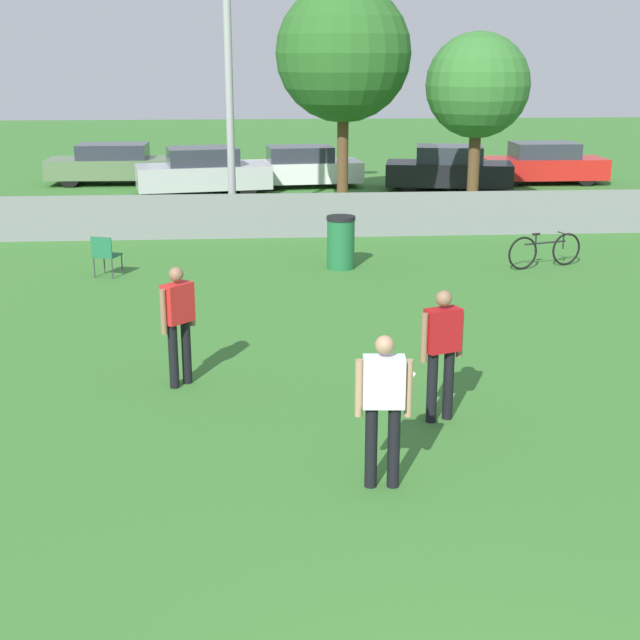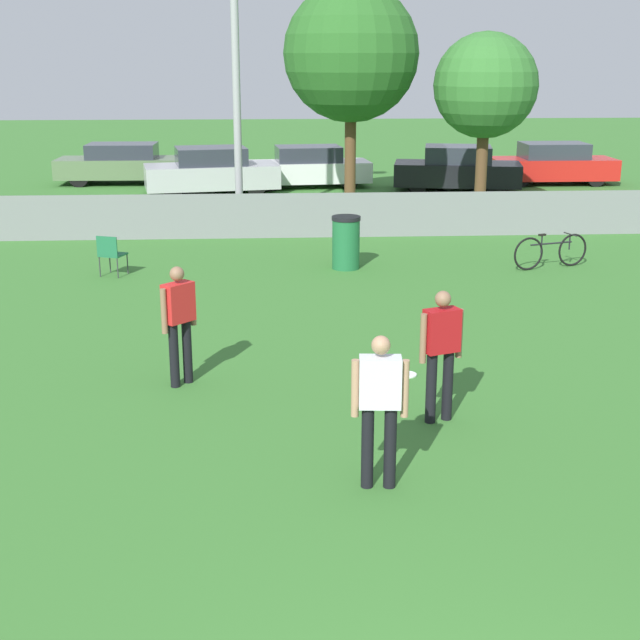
{
  "view_description": "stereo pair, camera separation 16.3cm",
  "coord_description": "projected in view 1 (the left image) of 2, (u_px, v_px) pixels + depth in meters",
  "views": [
    {
      "loc": [
        -1.43,
        -3.65,
        4.35
      ],
      "look_at": [
        -0.62,
        7.36,
        1.05
      ],
      "focal_mm": 50.0,
      "sensor_mm": 36.0,
      "label": 1
    },
    {
      "loc": [
        -1.27,
        -3.66,
        4.35
      ],
      "look_at": [
        -0.62,
        7.36,
        1.05
      ],
      "focal_mm": 50.0,
      "sensor_mm": 36.0,
      "label": 2
    }
  ],
  "objects": [
    {
      "name": "fence_backline",
      "position": [
        314.0,
        215.0,
        21.87
      ],
      "size": [
        19.46,
        0.07,
        1.21
      ],
      "color": "gray",
      "rests_on": "ground_plane"
    },
    {
      "name": "tree_near_pole",
      "position": [
        343.0,
        54.0,
        24.43
      ],
      "size": [
        3.74,
        3.74,
        6.25
      ],
      "color": "brown",
      "rests_on": "ground_plane"
    },
    {
      "name": "tree_far_right",
      "position": [
        478.0,
        86.0,
        24.09
      ],
      "size": [
        2.82,
        2.82,
        4.96
      ],
      "color": "brown",
      "rests_on": "ground_plane"
    },
    {
      "name": "player_receiver_white",
      "position": [
        383.0,
        401.0,
        9.07
      ],
      "size": [
        0.58,
        0.25,
        1.66
      ],
      "rotation": [
        0.0,
        0.0,
        -0.08
      ],
      "color": "black",
      "rests_on": "ground_plane"
    },
    {
      "name": "player_defender_red",
      "position": [
        178.0,
        318.0,
        11.92
      ],
      "size": [
        0.45,
        0.46,
        1.66
      ],
      "rotation": [
        0.0,
        0.0,
        0.81
      ],
      "color": "black",
      "rests_on": "ground_plane"
    },
    {
      "name": "player_thrower_red",
      "position": [
        442.0,
        346.0,
        10.76
      ],
      "size": [
        0.55,
        0.36,
        1.66
      ],
      "rotation": [
        0.0,
        0.0,
        0.36
      ],
      "color": "black",
      "rests_on": "ground_plane"
    },
    {
      "name": "frisbee_disc",
      "position": [
        407.0,
        374.0,
        12.57
      ],
      "size": [
        0.26,
        0.26,
        0.03
      ],
      "color": "white",
      "rests_on": "ground_plane"
    },
    {
      "name": "folding_chair_sideline",
      "position": [
        105.0,
        253.0,
        17.99
      ],
      "size": [
        0.58,
        0.59,
        0.85
      ],
      "rotation": [
        0.0,
        0.0,
        2.79
      ],
      "color": "#333338",
      "rests_on": "ground_plane"
    },
    {
      "name": "bicycle_sideline",
      "position": [
        545.0,
        251.0,
        18.83
      ],
      "size": [
        1.73,
        0.64,
        0.75
      ],
      "rotation": [
        0.0,
        0.0,
        0.3
      ],
      "color": "black",
      "rests_on": "ground_plane"
    },
    {
      "name": "trash_bin",
      "position": [
        341.0,
        242.0,
        18.69
      ],
      "size": [
        0.61,
        0.61,
        1.11
      ],
      "color": "#1E6638",
      "rests_on": "ground_plane"
    },
    {
      "name": "parked_car_olive",
      "position": [
        114.0,
        164.0,
        30.89
      ],
      "size": [
        4.52,
        1.81,
        1.39
      ],
      "rotation": [
        0.0,
        0.0,
        -0.01
      ],
      "color": "black",
      "rests_on": "ground_plane"
    },
    {
      "name": "parked_car_silver",
      "position": [
        203.0,
        172.0,
        28.72
      ],
      "size": [
        4.49,
        2.54,
        1.49
      ],
      "rotation": [
        0.0,
        0.0,
        0.17
      ],
      "color": "black",
      "rests_on": "ground_plane"
    },
    {
      "name": "parked_car_white",
      "position": [
        300.0,
        167.0,
        30.22
      ],
      "size": [
        4.26,
        2.09,
        1.37
      ],
      "rotation": [
        0.0,
        0.0,
        0.1
      ],
      "color": "black",
      "rests_on": "ground_plane"
    },
    {
      "name": "parked_car_dark",
      "position": [
        449.0,
        169.0,
        29.48
      ],
      "size": [
        4.37,
        2.52,
        1.46
      ],
      "rotation": [
        0.0,
        0.0,
        -0.19
      ],
      "color": "black",
      "rests_on": "ground_plane"
    },
    {
      "name": "parked_car_red",
      "position": [
        543.0,
        164.0,
        31.02
      ],
      "size": [
        4.22,
        1.72,
        1.42
      ],
      "rotation": [
        0.0,
        0.0,
        -0.0
      ],
      "color": "black",
      "rests_on": "ground_plane"
    }
  ]
}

